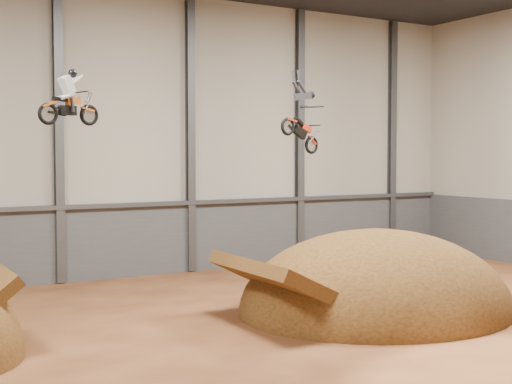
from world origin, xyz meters
The scene contains 11 objects.
floor centered at (0.00, 0.00, 0.00)m, with size 40.00×40.00×0.00m, color #4C2714.
back_wall centered at (0.00, 15.00, 7.00)m, with size 40.00×0.10×14.00m, color #ABA598.
lower_band_back centered at (0.00, 14.90, 1.75)m, with size 39.80×0.18×3.50m, color #4A4C51.
steel_rail centered at (0.00, 14.75, 3.55)m, with size 39.80×0.35×0.20m, color #47494F.
steel_column_2 centered at (-3.33, 14.80, 7.00)m, with size 0.40×0.36×13.90m, color #47494F.
steel_column_3 centered at (3.33, 14.80, 7.00)m, with size 0.40×0.36×13.90m, color #47494F.
steel_column_4 centered at (10.00, 14.80, 7.00)m, with size 0.40×0.36×13.90m, color #47494F.
steel_column_5 centered at (16.67, 14.80, 7.00)m, with size 0.40×0.36×13.90m, color #47494F.
landing_ramp centered at (5.56, 2.88, 0.00)m, with size 10.87×9.62×6.27m, color #3D240F.
fmx_rider_a centered at (-5.96, 3.60, 7.82)m, with size 2.07×0.79×1.87m, color orange, non-canonical shape.
fmx_rider_b centered at (3.00, 4.53, 7.62)m, with size 2.85×0.81×2.44m, color #B93017, non-canonical shape.
Camera 1 is at (-12.03, -18.15, 5.98)m, focal length 50.00 mm.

